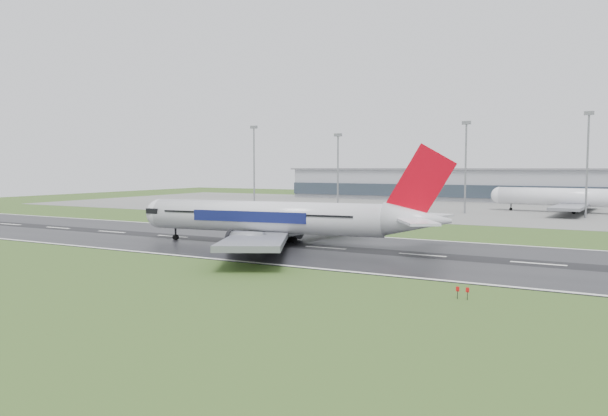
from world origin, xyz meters
The scene contains 10 objects.
ground centered at (0.00, 0.00, 0.00)m, with size 520.00×520.00×0.00m, color #2F4D1C.
runway centered at (0.00, 0.00, 0.05)m, with size 400.00×45.00×0.10m, color black.
apron centered at (0.00, 125.00, 0.04)m, with size 400.00×130.00×0.08m, color slate.
terminal centered at (0.00, 185.00, 7.50)m, with size 240.00×36.00×15.00m, color gray.
main_airliner centered at (-28.61, -1.34, 9.99)m, with size 67.01×63.82×19.78m, color silver, non-canonical shape.
parked_airliner centered at (19.68, 120.24, 9.06)m, with size 61.30×57.07×17.97m, color white, non-canonical shape.
floodmast_0 centered at (-102.48, 100.00, 16.28)m, with size 0.64×0.64×32.56m, color gray.
floodmast_1 centered at (-63.44, 100.00, 14.13)m, with size 0.64×0.64×28.26m, color gray.
floodmast_2 centered at (-14.23, 100.00, 15.59)m, with size 0.64×0.64×31.18m, color gray.
floodmast_3 centered at (23.95, 100.00, 16.42)m, with size 0.64×0.64×32.83m, color gray.
Camera 1 is at (29.93, -102.48, 16.40)m, focal length 33.58 mm.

